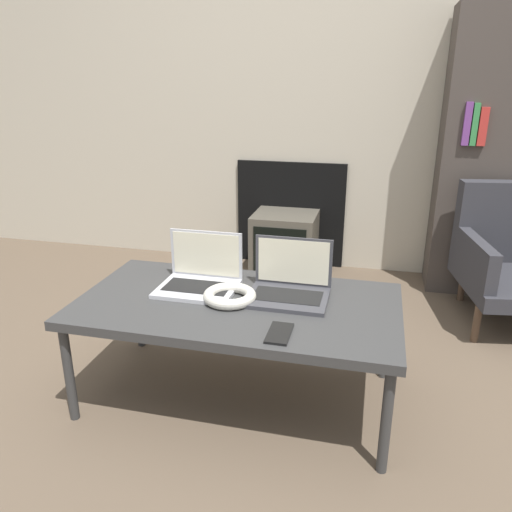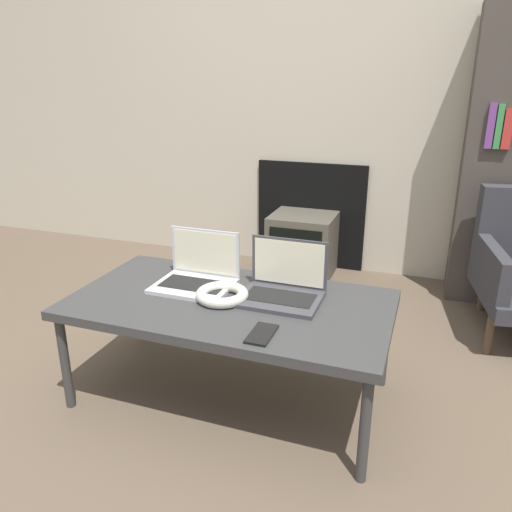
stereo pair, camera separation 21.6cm
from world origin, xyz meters
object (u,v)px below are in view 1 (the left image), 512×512
object	(u,v)px
laptop_right	(290,285)
headphones	(230,296)
laptop_left	(200,277)
tv	(285,244)
phone	(279,333)

from	to	relation	value
laptop_right	headphones	distance (m)	0.24
laptop_left	laptop_right	xyz separation A→B (m)	(0.37, 0.00, 0.00)
tv	laptop_right	bearing A→B (deg)	-78.73
laptop_left	laptop_right	size ratio (longest dim) A/B	1.00
phone	tv	xyz separation A→B (m)	(-0.29, 1.63, -0.23)
laptop_right	tv	distance (m)	1.36
laptop_left	tv	distance (m)	1.34
laptop_right	phone	world-z (taller)	laptop_right
laptop_left	phone	xyz separation A→B (m)	(0.39, -0.32, -0.04)
laptop_right	headphones	xyz separation A→B (m)	(-0.21, -0.10, -0.02)
headphones	tv	xyz separation A→B (m)	(-0.05, 1.42, -0.25)
laptop_left	laptop_right	world-z (taller)	same
phone	tv	world-z (taller)	phone
laptop_left	headphones	distance (m)	0.19
headphones	laptop_right	bearing A→B (deg)	26.00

